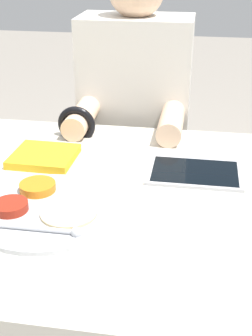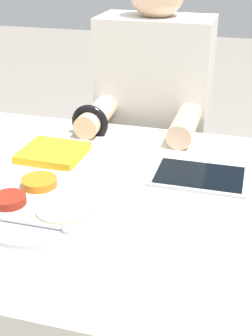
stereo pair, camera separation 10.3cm
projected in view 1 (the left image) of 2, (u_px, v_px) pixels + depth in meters
The scene contains 5 objects.
dining_table at pixel (89, 319), 1.24m from camera, with size 1.19×0.82×0.78m.
thali_tray at pixel (44, 208), 0.98m from camera, with size 0.31×0.31×0.03m.
red_notebook at pixel (44, 157), 1.21m from camera, with size 0.16×0.15×0.02m.
tablet_device at pixel (195, 173), 1.14m from camera, with size 0.23×0.15×0.01m.
person_diner at pixel (134, 162), 1.64m from camera, with size 0.37×0.41×1.24m.
Camera 1 is at (0.25, -0.90, 1.30)m, focal length 50.00 mm.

